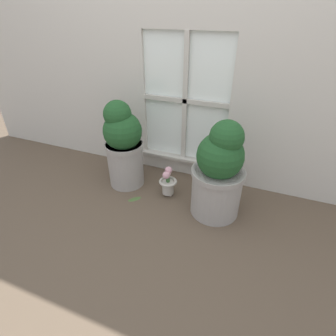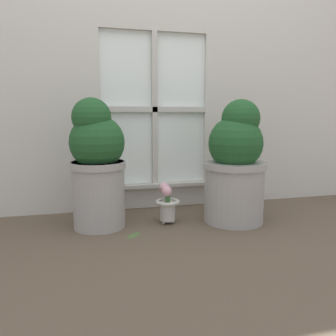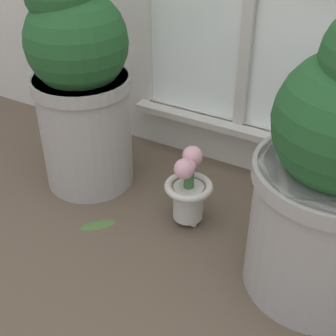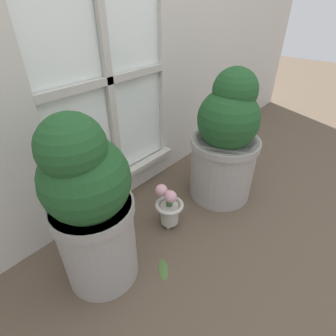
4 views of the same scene
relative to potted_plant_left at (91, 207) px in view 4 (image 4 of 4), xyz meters
name	(u,v)px [view 4 (image 4 of 4)]	position (x,y,z in m)	size (l,w,h in m)	color
ground_plane	(207,247)	(0.40, -0.27, -0.37)	(10.00, 10.00, 0.00)	brown
potted_plant_left	(91,207)	(0.00, 0.00, 0.00)	(0.31, 0.31, 0.74)	#9E9993
potted_plant_right	(225,142)	(0.80, -0.09, -0.03)	(0.38, 0.38, 0.73)	#9E9993
flower_vase	(169,206)	(0.40, -0.03, -0.25)	(0.15, 0.15, 0.24)	#BCB7AD
fallen_leaf	(163,269)	(0.17, -0.19, -0.37)	(0.11, 0.11, 0.01)	#476633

